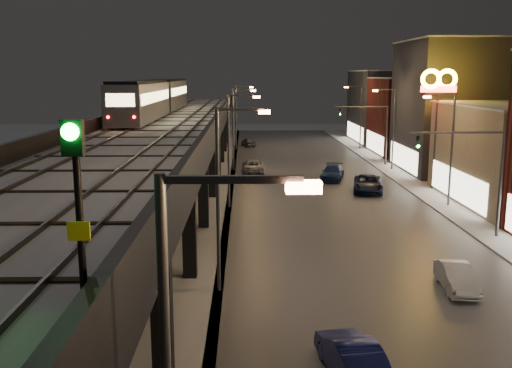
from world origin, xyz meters
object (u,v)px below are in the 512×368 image
object	(u,v)px
subway_train	(157,96)
car_onc_silver	(456,279)
car_onc_white	(332,173)
car_mid_silver	(253,166)
rail_signal	(76,177)
car_onc_dark	(368,184)
car_far_white	(248,142)
car_near_white	(352,359)

from	to	relation	value
subway_train	car_onc_silver	world-z (taller)	subway_train
subway_train	car_onc_white	world-z (taller)	subway_train
car_onc_white	car_mid_silver	bearing A→B (deg)	164.03
car_onc_white	rail_signal	bearing A→B (deg)	-89.28
car_onc_dark	car_onc_white	world-z (taller)	car_onc_dark
car_mid_silver	car_onc_white	size ratio (longest dim) A/B	1.01
car_far_white	car_onc_dark	bearing A→B (deg)	92.67
subway_train	car_onc_white	distance (m)	19.65
subway_train	car_onc_silver	xyz separation A→B (m)	(19.46, -33.03, -7.65)
rail_signal	subway_train	bearing A→B (deg)	97.23
car_mid_silver	car_onc_white	bearing A→B (deg)	148.97
car_near_white	car_onc_white	world-z (taller)	car_onc_white
car_near_white	car_onc_white	bearing A→B (deg)	-106.79
car_mid_silver	car_onc_silver	bearing A→B (deg)	104.61
car_near_white	car_far_white	size ratio (longest dim) A/B	1.16
car_near_white	car_onc_dark	distance (m)	32.69
car_far_white	car_onc_silver	world-z (taller)	car_onc_silver
rail_signal	car_onc_silver	distance (m)	23.25
car_near_white	car_onc_silver	world-z (taller)	car_near_white
subway_train	car_onc_silver	distance (m)	39.09
car_onc_dark	car_onc_white	xyz separation A→B (m)	(-2.30, 6.19, -0.03)
car_onc_dark	car_onc_silver	bearing A→B (deg)	-80.43
car_onc_dark	car_onc_white	size ratio (longest dim) A/B	1.09
car_near_white	car_onc_silver	distance (m)	10.44
rail_signal	car_onc_dark	xyz separation A→B (m)	(13.78, 41.20, -8.11)
car_far_white	car_onc_white	xyz separation A→B (m)	(8.29, -27.64, 0.09)
subway_train	car_near_white	size ratio (longest dim) A/B	7.93
rail_signal	car_far_white	bearing A→B (deg)	87.57
subway_train	car_near_white	distance (m)	43.68
car_near_white	rail_signal	bearing A→B (deg)	46.39
rail_signal	car_onc_white	distance (m)	49.44
car_mid_silver	car_onc_silver	distance (m)	35.91
car_near_white	car_onc_silver	xyz separation A→B (m)	(6.65, 8.04, -0.08)
car_mid_silver	car_far_white	distance (m)	23.01
subway_train	car_onc_dark	distance (m)	23.43
rail_signal	car_onc_white	xyz separation A→B (m)	(11.48, 47.39, -8.14)
car_far_white	car_onc_silver	distance (m)	58.48
car_onc_silver	car_onc_dark	bearing A→B (deg)	93.01
car_mid_silver	car_near_white	bearing A→B (deg)	93.09
subway_train	car_mid_silver	distance (m)	12.62
subway_train	car_far_white	distance (m)	27.49
subway_train	car_mid_silver	xyz separation A→B (m)	(9.96, 1.59, -7.59)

